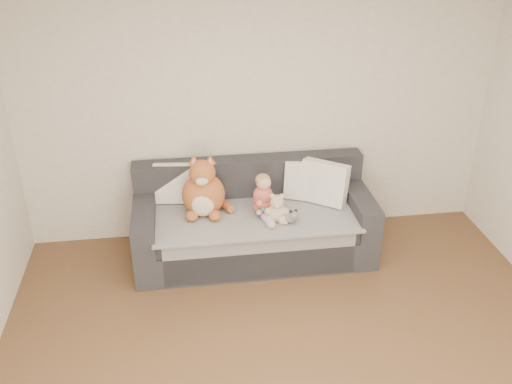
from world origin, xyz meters
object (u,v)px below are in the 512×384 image
sofa (253,224)px  plush_cat (204,192)px  toddler (265,198)px  teddy_bear (277,210)px  sippy_cup (262,212)px

sofa → plush_cat: plush_cat is taller
toddler → plush_cat: size_ratio=0.67×
teddy_bear → sofa: bearing=135.0°
plush_cat → teddy_bear: bearing=-14.8°
sofa → sippy_cup: bearing=-71.4°
sippy_cup → plush_cat: bearing=161.5°
teddy_bear → plush_cat: bearing=168.5°
teddy_bear → toddler: bearing=131.7°
toddler → sippy_cup: (-0.03, -0.07, -0.10)m
sofa → teddy_bear: bearing=-54.6°
sofa → sippy_cup: 0.30m
teddy_bear → sippy_cup: size_ratio=2.34×
sippy_cup → sofa: bearing=108.6°
toddler → plush_cat: (-0.54, 0.10, 0.05)m
plush_cat → teddy_bear: 0.68m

